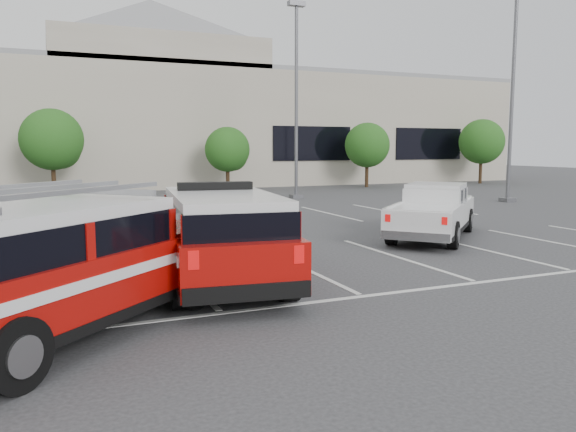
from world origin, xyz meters
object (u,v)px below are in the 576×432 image
at_px(light_pole_mid, 296,101).
at_px(convention_building, 126,120).
at_px(light_pole_right, 512,97).
at_px(white_pickup, 433,217).
at_px(tree_mid_left, 54,142).
at_px(tree_far_right, 482,143).
at_px(fire_chief_suv, 220,242).
at_px(ladder_suv, 60,276).
at_px(tree_right, 368,147).
at_px(tree_mid_right, 229,151).

bearing_deg(light_pole_mid, convention_building, 113.26).
distance_m(light_pole_right, white_pickup, 13.89).
distance_m(tree_mid_left, white_pickup, 22.49).
relative_size(tree_mid_left, tree_far_right, 1.00).
height_order(convention_building, fire_chief_suv, convention_building).
bearing_deg(tree_far_right, tree_mid_left, 180.00).
bearing_deg(white_pickup, fire_chief_suv, -111.70).
height_order(white_pickup, ladder_suv, ladder_suv).
bearing_deg(white_pickup, tree_mid_left, 164.48).
relative_size(tree_right, fire_chief_suv, 0.74).
bearing_deg(light_pole_right, tree_right, 94.31).
relative_size(white_pickup, ladder_suv, 0.92).
height_order(tree_mid_left, fire_chief_suv, tree_mid_left).
xyz_separation_m(tree_right, white_pickup, (-9.66, -19.83, -2.12)).
bearing_deg(tree_far_right, white_pickup, -134.75).
relative_size(convention_building, tree_mid_right, 15.04).
bearing_deg(convention_building, white_pickup, -79.95).
relative_size(tree_mid_right, light_pole_right, 0.39).
bearing_deg(ladder_suv, fire_chief_suv, 83.00).
bearing_deg(tree_mid_left, convention_building, 62.60).
height_order(fire_chief_suv, white_pickup, fire_chief_suv).
relative_size(tree_right, light_pole_mid, 0.43).
height_order(tree_right, fire_chief_suv, tree_right).
distance_m(tree_mid_left, light_pole_mid, 13.53).
distance_m(tree_far_right, white_pickup, 28.03).
bearing_deg(light_pole_right, tree_mid_left, 150.05).
bearing_deg(light_pole_mid, fire_chief_suv, -118.56).
height_order(tree_far_right, white_pickup, tree_far_right).
height_order(tree_mid_left, ladder_suv, tree_mid_left).
relative_size(tree_mid_left, light_pole_mid, 0.47).
bearing_deg(ladder_suv, tree_far_right, 86.31).
distance_m(light_pole_mid, light_pole_right, 10.82).
bearing_deg(ladder_suv, tree_mid_left, 136.15).
relative_size(tree_mid_left, white_pickup, 0.95).
bearing_deg(light_pole_right, light_pole_mid, 146.31).
height_order(convention_building, white_pickup, convention_building).
height_order(convention_building, light_pole_mid, convention_building).
distance_m(fire_chief_suv, ladder_suv, 3.77).
bearing_deg(tree_mid_left, light_pole_mid, -26.92).
xyz_separation_m(convention_building, white_pickup, (5.25, -29.65, -4.07)).
xyz_separation_m(tree_right, light_pole_right, (0.91, -12.05, 2.41)).
relative_size(tree_far_right, light_pole_right, 0.47).
bearing_deg(white_pickup, tree_right, 110.97).
height_order(light_pole_right, white_pickup, light_pole_right).
bearing_deg(light_pole_mid, tree_mid_right, 107.52).
bearing_deg(fire_chief_suv, convention_building, 93.04).
relative_size(convention_building, tree_right, 13.58).
xyz_separation_m(tree_mid_left, tree_far_right, (30.00, 0.00, 0.00)).
relative_size(tree_far_right, white_pickup, 0.95).
xyz_separation_m(light_pole_mid, fire_chief_suv, (-9.11, -16.74, -4.36)).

